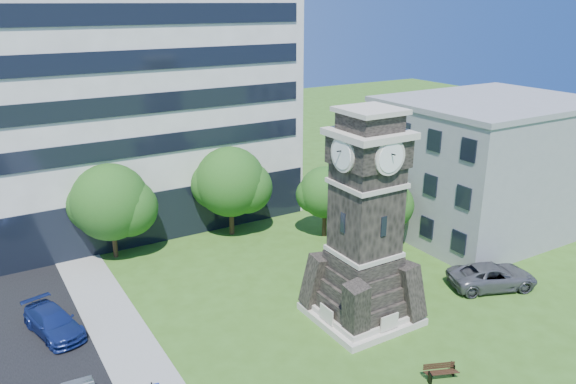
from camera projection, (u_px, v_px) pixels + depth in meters
ground at (339, 349)px, 29.59m from camera, size 160.00×160.00×0.00m
sidewalk at (133, 356)px, 28.97m from camera, size 3.00×70.00×0.06m
clock_tower at (365, 233)px, 30.97m from camera, size 5.40×5.40×12.22m
office_tall at (119, 44)px, 44.36m from camera, size 26.20×15.11×28.60m
office_low at (486, 165)px, 44.18m from camera, size 15.20×12.20×10.40m
car_street_north at (53, 322)px, 30.81m from camera, size 3.03×5.09×1.38m
car_east_lot at (492, 276)px, 35.79m from camera, size 6.15×4.46×1.55m
park_bench at (441, 371)px, 27.16m from camera, size 1.61×0.43×0.83m
tree_nw at (112, 204)px, 39.07m from camera, size 5.96×5.41×6.89m
tree_nc at (231, 184)px, 42.98m from camera, size 5.94×5.40×7.03m
tree_ne at (326, 194)px, 42.87m from camera, size 4.37×3.98×5.59m
tree_east at (378, 202)px, 40.22m from camera, size 4.95×4.50×6.19m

